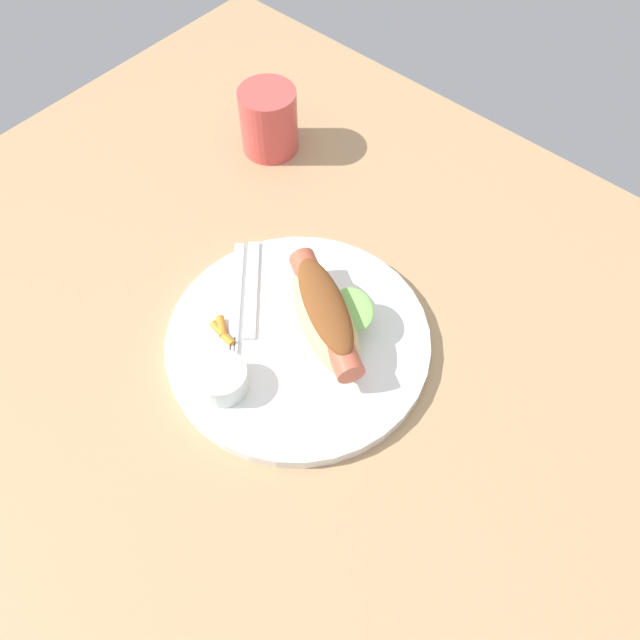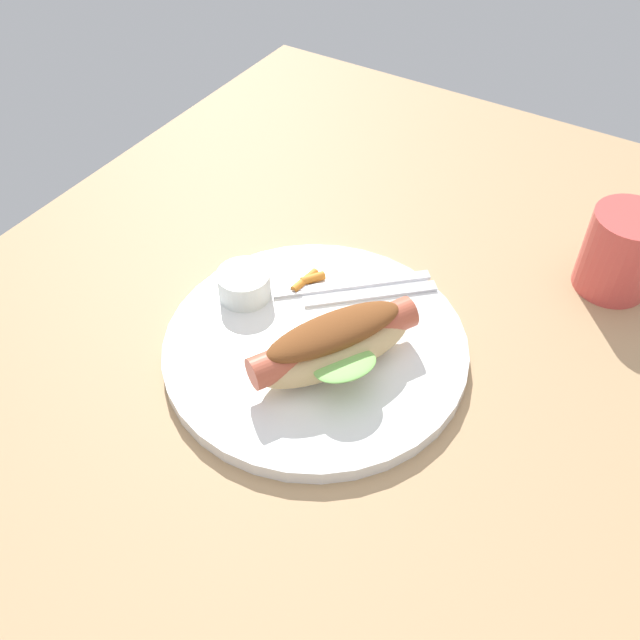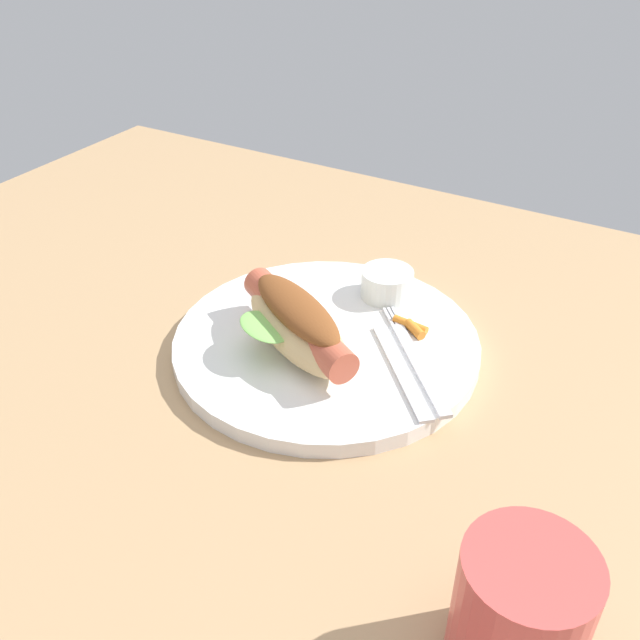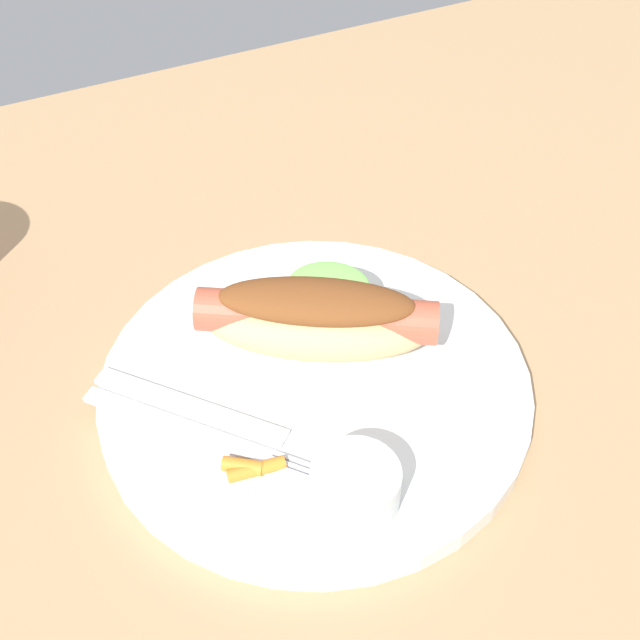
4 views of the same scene
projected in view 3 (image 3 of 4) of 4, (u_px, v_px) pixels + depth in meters
ground_plane at (287, 364)px, 69.65cm from camera, size 120.00×90.00×1.80cm
plate at (326, 343)px, 69.68cm from camera, size 30.33×30.33×1.60cm
hot_dog at (299, 321)px, 66.32cm from camera, size 16.99×13.17×5.69cm
sauce_ramekin at (387, 283)px, 74.73cm from camera, size 5.58×5.58×3.02cm
fork at (415, 359)px, 65.85cm from camera, size 12.38×13.55×0.40cm
knife at (401, 370)px, 64.54cm from camera, size 10.68×11.60×0.36cm
carrot_garnish at (412, 327)px, 69.84cm from camera, size 3.98×2.40×0.98cm
drinking_cup at (520, 613)px, 40.96cm from camera, size 8.00×8.00×9.36cm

